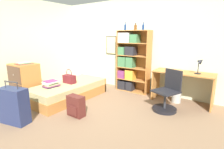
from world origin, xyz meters
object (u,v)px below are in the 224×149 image
at_px(handbag, 69,79).
at_px(desk_chair, 167,98).
at_px(suitcase, 14,106).
at_px(waste_bin, 176,97).
at_px(desk, 183,81).
at_px(magazine_pile_on_dresser, 24,63).
at_px(bed, 69,91).
at_px(dresser, 25,81).
at_px(bookcase, 129,61).
at_px(desk_lamp, 200,64).
at_px(bottle_clear, 143,27).
at_px(backpack, 76,106).
at_px(bottle_brown, 135,27).
at_px(book_stack_on_bed, 51,84).
at_px(bottle_green, 125,27).

bearing_deg(handbag, desk_chair, 15.99).
xyz_separation_m(suitcase, waste_bin, (2.16, 2.75, -0.21)).
bearing_deg(desk, magazine_pile_on_dresser, -148.74).
xyz_separation_m(bed, dresser, (-0.90, -0.64, 0.26)).
distance_m(bookcase, desk_chair, 1.67).
bearing_deg(waste_bin, desk_lamp, 7.95).
bearing_deg(bookcase, bed, -122.48).
bearing_deg(magazine_pile_on_dresser, desk_lamp, 28.92).
bearing_deg(handbag, bookcase, 56.58).
bearing_deg(desk, bottle_clear, 175.74).
distance_m(bed, desk_chair, 2.39).
xyz_separation_m(bookcase, backpack, (-0.03, -2.08, -0.65)).
xyz_separation_m(bed, magazine_pile_on_dresser, (-0.84, -0.65, 0.72)).
bearing_deg(bottle_clear, dresser, -137.17).
bearing_deg(bottle_brown, handbag, -126.56).
relative_size(handbag, backpack, 0.86).
height_order(book_stack_on_bed, magazine_pile_on_dresser, magazine_pile_on_dresser).
xyz_separation_m(desk, backpack, (-1.55, -1.97, -0.32)).
bearing_deg(backpack, bookcase, 89.09).
bearing_deg(bed, backpack, -34.89).
relative_size(bed, desk_chair, 2.20).
height_order(bed, desk, desk).
height_order(suitcase, waste_bin, suitcase).
bearing_deg(waste_bin, handbag, -151.99).
bearing_deg(desk_lamp, bottle_brown, 174.96).
relative_size(suitcase, desk_lamp, 2.18).
bearing_deg(bottle_green, bookcase, 0.60).
relative_size(dresser, waste_bin, 3.73).
bearing_deg(dresser, handbag, 37.36).
bearing_deg(handbag, bottle_green, 61.06).
height_order(suitcase, bottle_green, bottle_green).
distance_m(desk, desk_chair, 0.72).
relative_size(book_stack_on_bed, desk_chair, 0.43).
height_order(handbag, bottle_brown, bottle_brown).
height_order(bed, desk_chair, desk_chair).
height_order(desk_chair, waste_bin, desk_chair).
height_order(dresser, bottle_green, bottle_green).
distance_m(bottle_brown, desk_chair, 2.11).
bearing_deg(suitcase, bottle_green, 78.57).
height_order(bed, handbag, handbag).
bearing_deg(backpack, bottle_clear, 77.93).
xyz_separation_m(bookcase, desk_lamp, (1.85, -0.11, 0.12)).
bearing_deg(handbag, bottle_brown, 53.44).
relative_size(bed, desk, 1.43).
distance_m(handbag, desk_lamp, 3.11).
distance_m(book_stack_on_bed, backpack, 1.06).
height_order(suitcase, desk_lamp, desk_lamp).
bearing_deg(bottle_clear, desk, -4.26).
bearing_deg(desk_lamp, desk, -179.37).
bearing_deg(handbag, book_stack_on_bed, -102.45).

